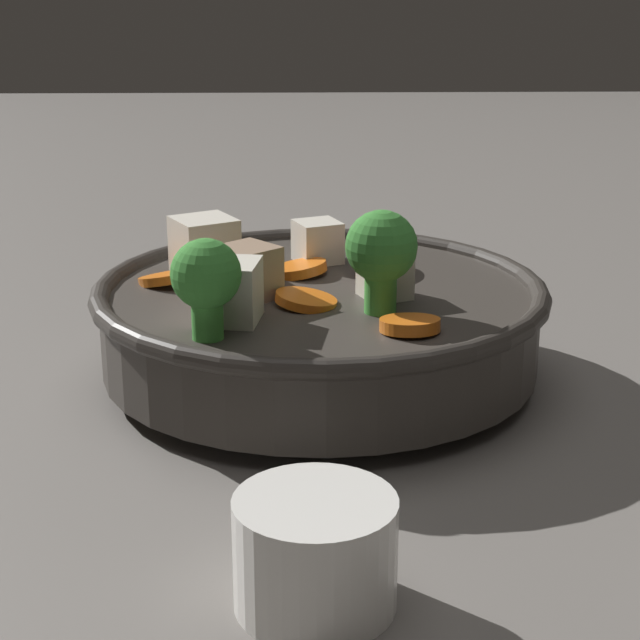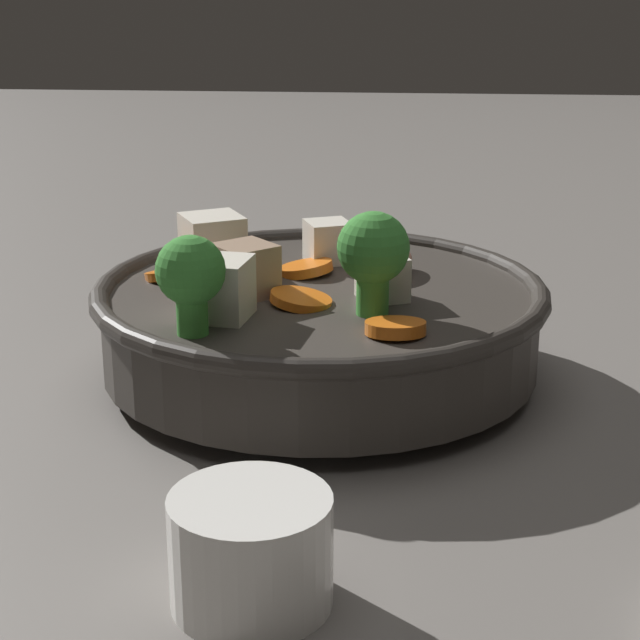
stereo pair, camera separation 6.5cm
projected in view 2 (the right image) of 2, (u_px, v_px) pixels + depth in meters
The scene contains 3 objects.
ground_plane at pixel (320, 379), 0.67m from camera, with size 3.00×3.00×0.00m, color slate.
stirfry_bowl at pixel (318, 316), 0.65m from camera, with size 0.28×0.28×0.12m.
tea_cup at pixel (251, 550), 0.43m from camera, with size 0.07×0.07×0.05m.
Camera 2 is at (-0.05, 0.62, 0.25)m, focal length 60.00 mm.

